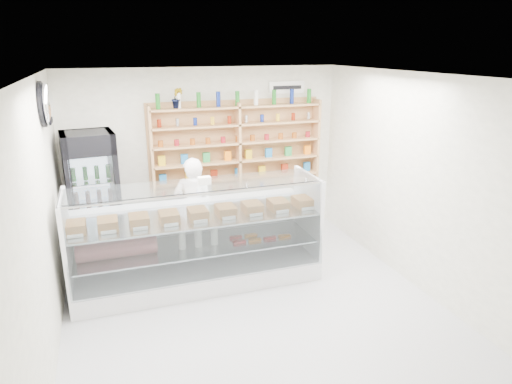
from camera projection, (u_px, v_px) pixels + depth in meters
name	position (u px, v px, depth m)	size (l,w,h in m)	color
room	(254.00, 201.00, 5.26)	(5.00, 5.00, 5.00)	#A5A5AA
display_counter	(198.00, 257.00, 6.18)	(3.26, 0.98, 1.42)	white
shop_worker	(194.00, 210.00, 6.74)	(0.58, 0.38, 1.59)	white
drinks_cooler	(94.00, 198.00, 6.65)	(0.78, 0.76, 1.96)	black
wall_shelving	(238.00, 143.00, 7.46)	(2.84, 0.28, 1.33)	tan
potted_plant	(177.00, 98.00, 6.94)	(0.17, 0.14, 0.31)	#1E6626
security_mirror	(47.00, 104.00, 5.36)	(0.15, 0.50, 0.50)	silver
wall_sign	(287.00, 87.00, 7.59)	(0.62, 0.03, 0.20)	white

